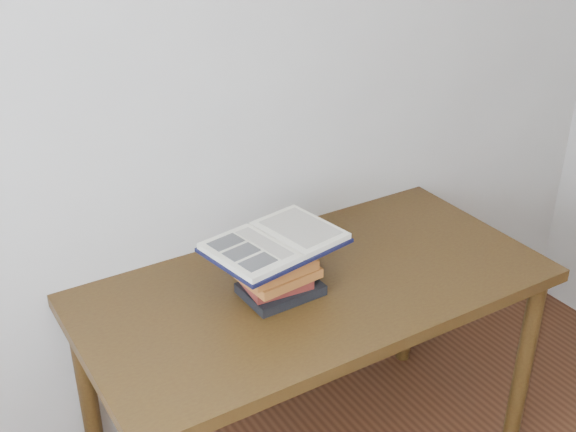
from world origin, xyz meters
TOP-DOWN VIEW (x-y plane):
  - desk at (0.12, 1.38)m, footprint 1.48×0.74m
  - book_stack at (-0.02, 1.38)m, footprint 0.25×0.18m
  - open_book at (-0.01, 1.41)m, footprint 0.44×0.34m

SIDE VIEW (x-z plane):
  - desk at x=0.12m, z-range 0.30..1.10m
  - book_stack at x=-0.02m, z-range 0.79..0.94m
  - open_book at x=-0.01m, z-range 0.95..0.98m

